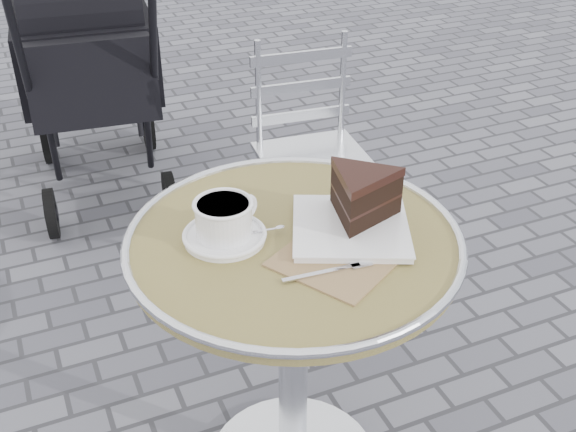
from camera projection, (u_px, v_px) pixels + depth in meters
name	position (u px, v px, depth m)	size (l,w,h in m)	color
cafe_table	(294.00, 299.00, 1.60)	(0.72, 0.72, 0.74)	silver
cappuccino_set	(225.00, 223.00, 1.49)	(0.20, 0.17, 0.09)	white
cake_plate_set	(359.00, 203.00, 1.52)	(0.38, 0.38, 0.13)	#8F6D4E
bistro_chair	(307.00, 128.00, 2.51)	(0.40, 0.40, 0.81)	silver
baby_stroller	(89.00, 70.00, 2.95)	(0.61, 1.14, 1.14)	black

